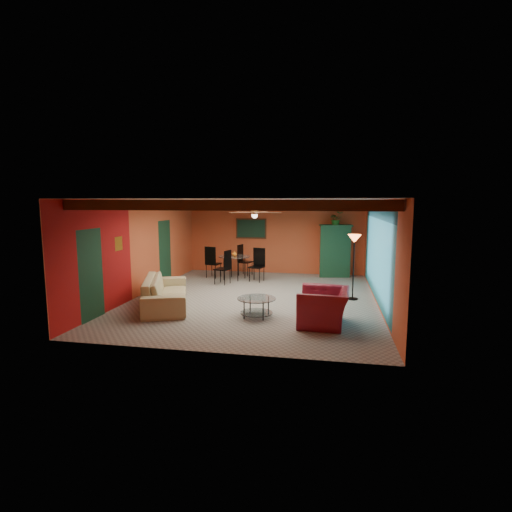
% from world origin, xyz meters
% --- Properties ---
extents(room, '(6.52, 8.01, 2.71)m').
position_xyz_m(room, '(0.00, 0.11, 2.36)').
color(room, gray).
rests_on(room, ground).
extents(sofa, '(1.86, 2.77, 0.75)m').
position_xyz_m(sofa, '(-2.06, -1.25, 0.38)').
color(sofa, tan).
rests_on(sofa, ground).
extents(armchair, '(1.11, 1.25, 0.78)m').
position_xyz_m(armchair, '(1.91, -2.02, 0.39)').
color(armchair, maroon).
rests_on(armchair, ground).
extents(coffee_table, '(0.99, 0.99, 0.46)m').
position_xyz_m(coffee_table, '(0.38, -1.74, 0.23)').
color(coffee_table, white).
rests_on(coffee_table, ground).
extents(dining_table, '(2.61, 2.61, 1.12)m').
position_xyz_m(dining_table, '(-1.18, 2.49, 0.56)').
color(dining_table, silver).
rests_on(dining_table, ground).
extents(armoire, '(1.08, 0.66, 1.78)m').
position_xyz_m(armoire, '(2.20, 3.70, 0.89)').
color(armoire, maroon).
rests_on(armoire, ground).
extents(floor_lamp, '(0.40, 0.40, 1.78)m').
position_xyz_m(floor_lamp, '(2.65, 0.38, 0.89)').
color(floor_lamp, black).
rests_on(floor_lamp, ground).
extents(ceiling_fan, '(1.50, 1.50, 0.44)m').
position_xyz_m(ceiling_fan, '(0.00, 0.00, 2.36)').
color(ceiling_fan, '#472614').
rests_on(ceiling_fan, ceiling).
extents(painting, '(1.05, 0.03, 0.65)m').
position_xyz_m(painting, '(-0.90, 3.96, 1.65)').
color(painting, black).
rests_on(painting, wall_back).
extents(potted_plant, '(0.59, 0.55, 0.52)m').
position_xyz_m(potted_plant, '(2.20, 3.70, 2.04)').
color(potted_plant, '#26661E').
rests_on(potted_plant, armoire).
extents(vase, '(0.19, 0.19, 0.18)m').
position_xyz_m(vase, '(-1.18, 2.49, 1.21)').
color(vase, orange).
rests_on(vase, dining_table).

